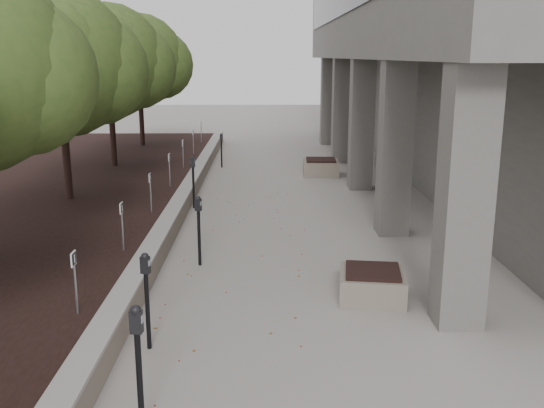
{
  "coord_description": "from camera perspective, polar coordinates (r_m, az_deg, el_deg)",
  "views": [
    {
      "loc": [
        0.41,
        -7.84,
        4.09
      ],
      "look_at": [
        0.56,
        5.07,
        0.94
      ],
      "focal_mm": 40.18,
      "sensor_mm": 36.0,
      "label": 1
    }
  ],
  "objects": [
    {
      "name": "parking_meter_1",
      "position": [
        7.0,
        -12.35,
        -14.99
      ],
      "size": [
        0.16,
        0.13,
        1.53
      ],
      "primitive_type": null,
      "rotation": [
        0.0,
        0.0,
        -0.12
      ],
      "color": "black",
      "rests_on": "ground"
    },
    {
      "name": "planting_bed",
      "position": [
        18.26,
        -19.54,
        0.62
      ],
      "size": [
        7.0,
        26.0,
        0.4
      ],
      "primitive_type": "cube",
      "color": "black",
      "rests_on": "ground"
    },
    {
      "name": "parking_meter_2",
      "position": [
        8.86,
        -11.62,
        -8.92
      ],
      "size": [
        0.17,
        0.14,
        1.44
      ],
      "primitive_type": null,
      "rotation": [
        0.0,
        0.0,
        -0.28
      ],
      "color": "black",
      "rests_on": "ground"
    },
    {
      "name": "parking_sign_6",
      "position": [
        20.77,
        -8.33,
        4.68
      ],
      "size": [
        0.04,
        0.22,
        0.96
      ],
      "primitive_type": null,
      "color": "black",
      "rests_on": "planting_bed"
    },
    {
      "name": "parking_sign_7",
      "position": [
        23.72,
        -7.39,
        5.82
      ],
      "size": [
        0.04,
        0.22,
        0.96
      ],
      "primitive_type": null,
      "color": "black",
      "rests_on": "planting_bed"
    },
    {
      "name": "parking_sign_4",
      "position": [
        14.95,
        -11.3,
        1.04
      ],
      "size": [
        0.04,
        0.22,
        0.96
      ],
      "primitive_type": null,
      "color": "black",
      "rests_on": "planting_bed"
    },
    {
      "name": "parking_meter_5",
      "position": [
        22.93,
        -4.75,
        5.03
      ],
      "size": [
        0.13,
        0.1,
        1.29
      ],
      "primitive_type": null,
      "rotation": [
        0.0,
        0.0,
        0.05
      ],
      "color": "black",
      "rests_on": "ground"
    },
    {
      "name": "parking_sign_2",
      "position": [
        9.35,
        -17.94,
        -7.06
      ],
      "size": [
        0.04,
        0.22,
        0.96
      ],
      "primitive_type": null,
      "color": "black",
      "rests_on": "planting_bed"
    },
    {
      "name": "parking_sign_8",
      "position": [
        26.68,
        -6.65,
        6.71
      ],
      "size": [
        0.04,
        0.22,
        0.96
      ],
      "primitive_type": null,
      "color": "black",
      "rests_on": "planting_bed"
    },
    {
      "name": "retaining_wall",
      "position": [
        17.41,
        -8.03,
        0.84
      ],
      "size": [
        0.39,
        26.0,
        0.5
      ],
      "primitive_type": null,
      "color": "gray",
      "rests_on": "ground"
    },
    {
      "name": "parking_sign_3",
      "position": [
        12.1,
        -13.84,
        -2.08
      ],
      "size": [
        0.04,
        0.22,
        0.96
      ],
      "primitive_type": null,
      "color": "black",
      "rests_on": "planting_bed"
    },
    {
      "name": "parking_sign_5",
      "position": [
        17.85,
        -9.57,
        3.16
      ],
      "size": [
        0.04,
        0.22,
        0.96
      ],
      "primitive_type": null,
      "color": "black",
      "rests_on": "planting_bed"
    },
    {
      "name": "planter_back",
      "position": [
        21.52,
        4.59,
        3.49
      ],
      "size": [
        1.27,
        1.27,
        0.57
      ],
      "primitive_type": null,
      "rotation": [
        0.0,
        0.0,
        -0.04
      ],
      "color": "gray",
      "rests_on": "ground"
    },
    {
      "name": "crabapple_tree_5",
      "position": [
        26.38,
        -12.31,
        11.3
      ],
      "size": [
        4.6,
        4.0,
        5.44
      ],
      "primitive_type": null,
      "color": "#36511F",
      "rests_on": "planting_bed"
    },
    {
      "name": "ground",
      "position": [
        8.85,
        -3.36,
        -13.82
      ],
      "size": [
        90.0,
        90.0,
        0.0
      ],
      "primitive_type": "plane",
      "color": "gray",
      "rests_on": "ground"
    },
    {
      "name": "crabapple_tree_4",
      "position": [
        21.5,
        -14.96,
        10.68
      ],
      "size": [
        4.6,
        4.0,
        5.44
      ],
      "primitive_type": null,
      "color": "#36511F",
      "rests_on": "planting_bed"
    },
    {
      "name": "berry_scatter",
      "position": [
        13.48,
        -2.82,
        -3.91
      ],
      "size": [
        3.3,
        14.1,
        0.02
      ],
      "primitive_type": null,
      "color": "#9A100B",
      "rests_on": "ground"
    },
    {
      "name": "parking_meter_3",
      "position": [
        12.14,
        -6.86,
        -2.53
      ],
      "size": [
        0.17,
        0.14,
        1.43
      ],
      "primitive_type": null,
      "rotation": [
        0.0,
        0.0,
        -0.36
      ],
      "color": "black",
      "rests_on": "ground"
    },
    {
      "name": "planter_front",
      "position": [
        10.73,
        9.38,
        -7.38
      ],
      "size": [
        1.25,
        1.25,
        0.52
      ],
      "primitive_type": null,
      "rotation": [
        0.0,
        0.0,
        -0.14
      ],
      "color": "gray",
      "rests_on": "ground"
    },
    {
      "name": "crabapple_tree_3",
      "position": [
        16.7,
        -19.13,
        9.65
      ],
      "size": [
        4.6,
        4.0,
        5.44
      ],
      "primitive_type": null,
      "color": "#36511F",
      "rests_on": "planting_bed"
    },
    {
      "name": "parking_meter_4",
      "position": [
        16.77,
        -7.38,
        2.03
      ],
      "size": [
        0.14,
        0.1,
        1.45
      ],
      "primitive_type": null,
      "rotation": [
        0.0,
        0.0,
        -0.01
      ],
      "color": "black",
      "rests_on": "ground"
    }
  ]
}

